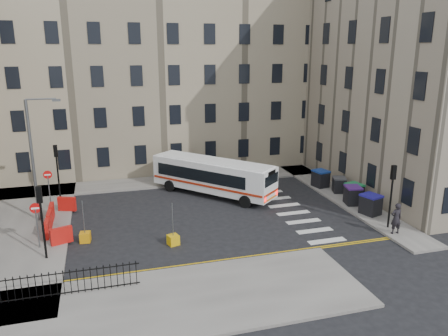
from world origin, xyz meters
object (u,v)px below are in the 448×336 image
wheelie_bin_a (371,204)px  wheelie_bin_d (339,185)px  wheelie_bin_e (321,178)px  pedestrian (396,218)px  bus (213,175)px  streetlamp (32,159)px  bollard_yellow (85,237)px  wheelie_bin_c (354,192)px  wheelie_bin_b (353,195)px  bollard_chevron (173,240)px

wheelie_bin_a → wheelie_bin_d: wheelie_bin_a is taller
wheelie_bin_e → pedestrian: (-0.15, -9.87, 0.30)m
bus → pedestrian: (8.85, -10.69, -0.47)m
wheelie_bin_d → wheelie_bin_e: (-0.71, 1.74, 0.08)m
streetlamp → wheelie_bin_e: streetlamp is taller
wheelie_bin_d → streetlamp: bearing=-162.0°
bus → wheelie_bin_d: (9.71, -2.56, -0.84)m
wheelie_bin_e → pedestrian: 9.88m
wheelie_bin_e → bollard_yellow: size_ratio=2.40×
wheelie_bin_a → wheelie_bin_c: (0.40, 2.70, -0.03)m
wheelie_bin_b → pedestrian: pedestrian is taller
bollard_yellow → wheelie_bin_b: bearing=3.2°
wheelie_bin_d → pedestrian: pedestrian is taller
wheelie_bin_d → bollard_chevron: bearing=-139.6°
wheelie_bin_a → wheelie_bin_b: (-0.08, 2.12, -0.02)m
bus → pedestrian: size_ratio=4.64×
streetlamp → bollard_chevron: size_ratio=13.57×
wheelie_bin_d → wheelie_bin_e: wheelie_bin_e is taller
bus → wheelie_bin_a: size_ratio=5.95×
pedestrian → bollard_chevron: pedestrian is taller
wheelie_bin_c → bollard_chevron: bearing=-177.5°
wheelie_bin_c → streetlamp: bearing=162.4°
wheelie_bin_c → wheelie_bin_e: (-0.70, 3.89, 0.02)m
streetlamp → bollard_chevron: streetlamp is taller
wheelie_bin_e → bollard_chevron: size_ratio=2.40×
wheelie_bin_c → wheelie_bin_d: wheelie_bin_c is taller
streetlamp → pedestrian: size_ratio=4.12×
wheelie_bin_c → bollard_yellow: size_ratio=2.31×
wheelie_bin_a → wheelie_bin_c: wheelie_bin_a is taller
pedestrian → bollard_chevron: (-13.40, 2.51, -0.84)m
wheelie_bin_d → wheelie_bin_e: bearing=131.1°
bus → wheelie_bin_d: bus is taller
wheelie_bin_a → wheelie_bin_d: 4.87m
bollard_chevron → streetlamp: bearing=143.4°
wheelie_bin_a → streetlamp: bearing=148.8°
wheelie_bin_a → wheelie_bin_e: 6.59m
wheelie_bin_e → bollard_chevron: (-13.54, -7.36, -0.54)m
bus → wheelie_bin_c: size_ratio=6.62×
wheelie_bin_a → bollard_yellow: bearing=158.8°
wheelie_bin_d → bollard_yellow: bearing=-150.1°
streetlamp → bollard_yellow: (3.00, -4.09, -4.04)m
wheelie_bin_a → bollard_chevron: size_ratio=2.56×
wheelie_bin_b → bollard_yellow: wheelie_bin_b is taller
wheelie_bin_b → wheelie_bin_c: size_ratio=1.03×
streetlamp → bollard_yellow: bearing=-53.8°
bus → wheelie_bin_a: (9.30, -7.40, -0.75)m
streetlamp → wheelie_bin_b: (21.77, -3.04, -3.50)m
bus → bollard_chevron: bearing=-160.6°
wheelie_bin_c → pedestrian: bearing=-109.3°
wheelie_bin_a → pedestrian: (-0.45, -3.29, 0.29)m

